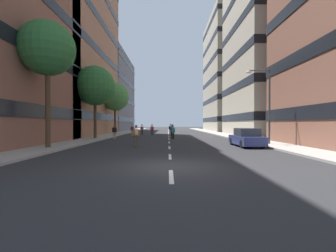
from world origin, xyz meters
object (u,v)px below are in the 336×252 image
street_tree_mid (114,97)px  skater_6 (171,130)px  skater_0 (135,134)px  skater_1 (141,129)px  street_tree_near (94,86)px  street_tree_far (46,49)px  skater_2 (151,129)px  streetlamp_right (264,98)px  skater_4 (113,131)px  parked_car_near (245,138)px  skater_5 (169,129)px  skater_7 (172,131)px  skater_3 (131,130)px

street_tree_mid → skater_6: street_tree_mid is taller
skater_0 → skater_1: (-1.40, 16.74, 0.00)m
street_tree_near → skater_1: (4.87, 7.72, -5.48)m
street_tree_far → skater_2: (6.48, 18.37, -6.45)m
streetlamp_right → street_tree_mid: bearing=132.7°
street_tree_mid → skater_1: bearing=-31.6°
street_tree_far → skater_6: street_tree_far is taller
street_tree_mid → skater_4: 13.56m
parked_car_near → skater_4: skater_4 is taller
skater_5 → skater_4: bearing=-117.0°
skater_7 → skater_1: bearing=115.6°
skater_2 → skater_5: (2.85, 4.47, 0.03)m
skater_5 → skater_6: size_ratio=1.00×
street_tree_near → street_tree_far: size_ratio=0.94×
street_tree_mid → skater_7: size_ratio=4.84×
skater_1 → skater_5: (4.47, 3.90, 0.00)m
street_tree_far → skater_4: (2.68, 9.79, -6.45)m
skater_5 → street_tree_far: bearing=-112.2°
street_tree_mid → skater_6: 11.70m
skater_5 → streetlamp_right: bearing=-67.7°
street_tree_near → skater_3: 8.65m
skater_7 → skater_3: bearing=127.8°
skater_0 → skater_2: (0.22, 16.16, -0.03)m
street_tree_far → skater_6: bearing=61.8°
street_tree_far → skater_1: bearing=75.6°
street_tree_mid → skater_4: (2.68, -12.15, -5.38)m
street_tree_near → skater_7: 11.11m
skater_1 → skater_6: same height
skater_0 → street_tree_near: bearing=124.8°
street_tree_mid → skater_3: bearing=-54.4°
skater_1 → skater_2: same height
street_tree_near → skater_6: size_ratio=4.95×
street_tree_mid → skater_7: (9.48, -12.61, -5.35)m
street_tree_near → skater_4: size_ratio=4.95×
skater_3 → skater_7: 9.48m
street_tree_near → skater_7: size_ratio=4.95×
skater_3 → skater_0: bearing=-79.9°
streetlamp_right → street_tree_near: bearing=154.9°
street_tree_far → skater_7: 14.77m
street_tree_far → skater_3: street_tree_far is taller
street_tree_near → streetlamp_right: (17.43, -8.16, -2.36)m
street_tree_far → skater_2: street_tree_far is taller
street_tree_near → skater_2: (6.48, 7.15, -5.51)m
parked_car_near → streetlamp_right: bearing=27.1°
parked_car_near → skater_5: size_ratio=2.47×
skater_1 → skater_2: (1.61, -0.57, -0.03)m
skater_1 → skater_3: 2.44m
street_tree_mid → skater_0: (6.26, -19.74, -5.35)m
skater_1 → skater_4: bearing=-103.5°
street_tree_near → skater_7: bearing=-11.3°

